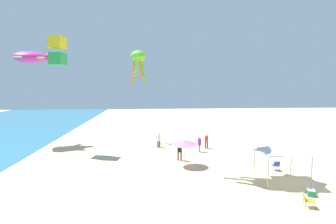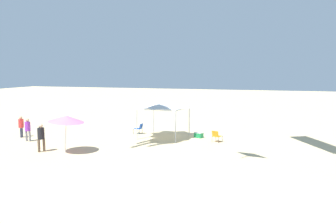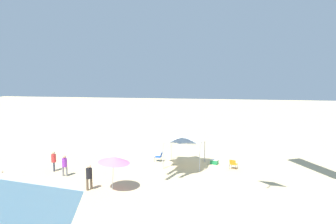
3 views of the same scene
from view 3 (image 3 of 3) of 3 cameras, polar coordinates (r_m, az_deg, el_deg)
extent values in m
cube|color=#D6BC8C|center=(28.92, 4.27, -8.78)|extent=(120.00, 120.00, 0.10)
cylinder|color=#B7B7BC|center=(28.79, 6.39, -6.54)|extent=(0.07, 0.07, 2.17)
cylinder|color=#B7B7BC|center=(29.33, 0.54, -6.23)|extent=(0.07, 0.07, 2.17)
cylinder|color=#B7B7BC|center=(26.09, 5.53, -8.01)|extent=(0.07, 0.07, 2.17)
cylinder|color=#B7B7BC|center=(26.69, -0.91, -7.62)|extent=(0.07, 0.07, 2.17)
cube|color=silver|center=(27.42, 2.90, -4.77)|extent=(3.34, 3.17, 0.10)
pyramid|color=silver|center=(27.35, 2.90, -4.14)|extent=(3.27, 3.11, 0.52)
cylinder|color=silver|center=(22.52, -9.54, -10.51)|extent=(0.24, 0.07, 2.27)
cone|color=pink|center=(22.21, -9.37, -8.18)|extent=(2.18, 2.15, 0.58)
cylinder|color=black|center=(29.36, -2.08, -8.00)|extent=(0.02, 0.02, 0.40)
cylinder|color=black|center=(28.88, -2.38, -8.27)|extent=(0.02, 0.02, 0.40)
cylinder|color=black|center=(29.22, -1.10, -8.08)|extent=(0.02, 0.02, 0.40)
cylinder|color=black|center=(28.74, -1.38, -8.35)|extent=(0.02, 0.02, 0.40)
cube|color=blue|center=(29.00, -1.74, -7.79)|extent=(0.57, 0.57, 0.03)
cube|color=blue|center=(28.87, -1.18, -7.43)|extent=(0.18, 0.50, 0.41)
cylinder|color=black|center=(27.62, 12.02, -9.18)|extent=(0.02, 0.02, 0.40)
cylinder|color=black|center=(27.77, 10.98, -9.06)|extent=(0.02, 0.02, 0.40)
cylinder|color=black|center=(27.14, 11.71, -9.47)|extent=(0.02, 0.02, 0.40)
cylinder|color=black|center=(27.29, 10.65, -9.35)|extent=(0.02, 0.02, 0.40)
cube|color=orange|center=(27.40, 11.35, -8.86)|extent=(0.67, 0.67, 0.03)
cube|color=orange|center=(27.07, 11.18, -8.60)|extent=(0.51, 0.29, 0.41)
cube|color=#1E8C4C|center=(28.46, 8.08, -8.62)|extent=(0.71, 0.60, 0.36)
cube|color=white|center=(28.41, 8.09, -8.24)|extent=(0.73, 0.62, 0.04)
cylinder|color=black|center=(24.27, -26.92, -11.80)|extent=(0.14, 0.14, 0.74)
cylinder|color=black|center=(24.01, -26.78, -12.01)|extent=(0.14, 0.14, 0.74)
cylinder|color=white|center=(23.93, -26.95, -10.35)|extent=(0.38, 0.38, 0.64)
sphere|color=beige|center=(23.80, -27.01, -9.34)|extent=(0.24, 0.24, 0.24)
cylinder|color=#33384C|center=(28.00, -19.21, -8.86)|extent=(0.14, 0.14, 0.72)
cylinder|color=#33384C|center=(27.73, -19.23, -9.02)|extent=(0.14, 0.14, 0.72)
cylinder|color=red|center=(27.69, -19.28, -7.60)|extent=(0.38, 0.38, 0.63)
sphere|color=tan|center=(27.58, -19.32, -6.73)|extent=(0.24, 0.24, 0.24)
cylinder|color=slate|center=(26.27, -17.22, -9.85)|extent=(0.14, 0.14, 0.74)
cylinder|color=slate|center=(26.41, -17.78, -9.78)|extent=(0.14, 0.14, 0.74)
cylinder|color=purple|center=(26.15, -17.56, -8.38)|extent=(0.38, 0.38, 0.64)
sphere|color=tan|center=(26.03, -17.60, -7.44)|extent=(0.24, 0.24, 0.24)
cylinder|color=brown|center=(23.18, -13.20, -11.99)|extent=(0.16, 0.16, 0.79)
cylinder|color=brown|center=(23.02, -13.85, -12.16)|extent=(0.16, 0.16, 0.79)
cylinder|color=black|center=(22.86, -13.58, -10.32)|extent=(0.41, 0.41, 0.69)
sphere|color=beige|center=(22.72, -13.62, -9.18)|extent=(0.26, 0.26, 0.26)
camera|label=1|loc=(22.85, 49.23, 1.76)|focal=28.03mm
camera|label=2|loc=(6.51, 72.78, -25.53)|focal=37.77mm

